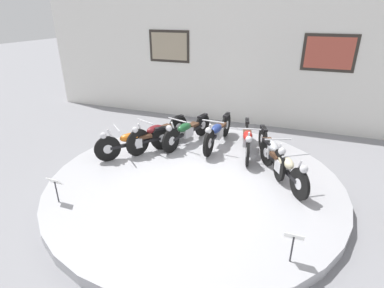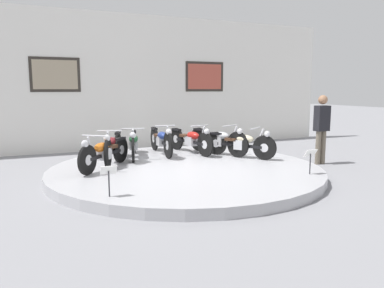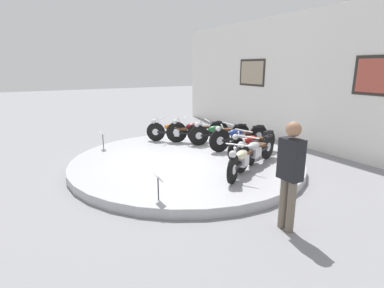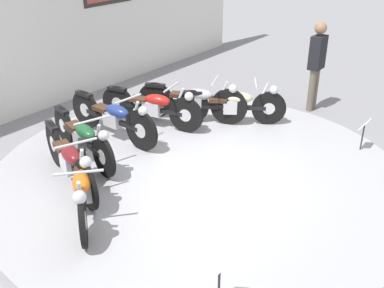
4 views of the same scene
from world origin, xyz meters
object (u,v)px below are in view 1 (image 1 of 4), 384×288
Objects in this scene: motorcycle_blue at (218,131)px; motorcycle_cream at (283,165)px; info_placard_front_centre at (293,240)px; motorcycle_maroon at (158,133)px; motorcycle_silver at (271,149)px; motorcycle_orange at (134,141)px; motorcycle_green at (187,130)px; motorcycle_red at (247,139)px; info_placard_front_left at (55,185)px.

motorcycle_cream is (1.70, -1.22, -0.03)m from motorcycle_blue.
motorcycle_blue is 3.95m from info_placard_front_centre.
motorcycle_silver is at bearing -0.01° from motorcycle_maroon.
motorcycle_green reaches higher than motorcycle_orange.
motorcycle_silver reaches higher than motorcycle_orange.
motorcycle_green is 1.56m from motorcycle_red.
motorcycle_green is 0.95× the size of motorcycle_blue.
motorcycle_silver is (2.17, -0.43, 0.02)m from motorcycle_green.
info_placard_front_centre is (3.41, -2.80, -0.03)m from motorcycle_maroon.
motorcycle_cream is (0.31, -0.62, -0.02)m from motorcycle_silver.
motorcycle_green is at bearing 156.95° from motorcycle_cream.
motorcycle_red is 1.03× the size of motorcycle_silver.
info_placard_front_left is at bearing -120.74° from motorcycle_blue.
motorcycle_red is at bearing 110.98° from info_placard_front_centre.
motorcycle_green is 4.28m from info_placard_front_centre.
motorcycle_maroon reaches higher than motorcycle_orange.
motorcycle_cream is at bearing -48.94° from motorcycle_red.
motorcycle_maroon is 0.98× the size of motorcycle_red.
motorcycle_red is (1.56, -0.00, 0.00)m from motorcycle_green.
motorcycle_maroon is at bearing 140.58° from info_placard_front_centre.
motorcycle_blue is 1.51m from motorcycle_silver.
motorcycle_cream is (3.41, -0.00, -0.00)m from motorcycle_orange.
motorcycle_red reaches higher than info_placard_front_left.
motorcycle_maroon reaches higher than motorcycle_red.
motorcycle_orange is 3.41m from motorcycle_cream.
motorcycle_maroon is at bearing 62.86° from motorcycle_orange.
info_placard_front_left is (-2.80, -3.24, -0.01)m from motorcycle_red.
motorcycle_orange reaches higher than info_placard_front_left.
motorcycle_cream reaches higher than info_placard_front_centre.
info_placard_front_centre is at bearing 0.00° from info_placard_front_left.
motorcycle_orange is at bearing -131.24° from motorcycle_green.
motorcycle_maroon is at bearing -168.69° from motorcycle_red.
motorcycle_silver is at bearing 11.30° from motorcycle_orange.
motorcycle_cream is at bearing 30.36° from info_placard_front_left.
motorcycle_green is 3.47m from info_placard_front_left.
motorcycle_maroon is 0.99× the size of motorcycle_green.
motorcycle_silver is 2.87m from info_placard_front_centre.
motorcycle_blue reaches higher than motorcycle_maroon.
motorcycle_green is at bearing 130.90° from info_placard_front_centre.
motorcycle_orange is 0.80× the size of motorcycle_silver.
motorcycle_blue reaches higher than motorcycle_silver.
info_placard_front_left is at bearing -110.94° from motorcycle_green.
motorcycle_cream is (2.48, -1.06, -0.01)m from motorcycle_green.
motorcycle_green is at bearing 35.64° from motorcycle_maroon.
motorcycle_silver reaches higher than info_placard_front_centre.
motorcycle_cream reaches higher than info_placard_front_left.
motorcycle_red reaches higher than motorcycle_green.
motorcycle_maroon reaches higher than motorcycle_cream.
motorcycle_cream is (0.92, -1.06, -0.01)m from motorcycle_red.
motorcycle_orange is at bearing 149.62° from info_placard_front_centre.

